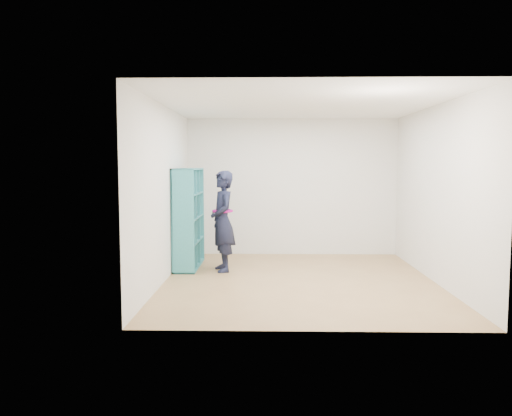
{
  "coord_description": "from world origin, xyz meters",
  "views": [
    {
      "loc": [
        -0.48,
        -7.32,
        1.73
      ],
      "look_at": [
        -0.65,
        0.3,
        1.07
      ],
      "focal_mm": 35.0,
      "sensor_mm": 36.0,
      "label": 1
    }
  ],
  "objects": [
    {
      "name": "wall_left",
      "position": [
        -2.0,
        0.0,
        1.3
      ],
      "size": [
        0.02,
        4.5,
        2.6
      ],
      "primitive_type": "cube",
      "color": "silver",
      "rests_on": "floor"
    },
    {
      "name": "smartphone",
      "position": [
        -1.36,
        0.72,
        0.93
      ],
      "size": [
        0.05,
        0.09,
        0.12
      ],
      "rotation": [
        0.36,
        0.0,
        0.5
      ],
      "color": "silver",
      "rests_on": "person"
    },
    {
      "name": "wall_front",
      "position": [
        0.0,
        -2.25,
        1.3
      ],
      "size": [
        4.0,
        0.02,
        2.6
      ],
      "primitive_type": "cube",
      "color": "silver",
      "rests_on": "floor"
    },
    {
      "name": "person",
      "position": [
        -1.2,
        0.7,
        0.82
      ],
      "size": [
        0.56,
        0.69,
        1.63
      ],
      "rotation": [
        0.0,
        0.0,
        -1.26
      ],
      "color": "black",
      "rests_on": "floor"
    },
    {
      "name": "wall_right",
      "position": [
        2.0,
        0.0,
        1.3
      ],
      "size": [
        0.02,
        4.5,
        2.6
      ],
      "primitive_type": "cube",
      "color": "silver",
      "rests_on": "floor"
    },
    {
      "name": "bookshelf",
      "position": [
        -1.83,
        1.03,
        0.81
      ],
      "size": [
        0.37,
        1.25,
        1.67
      ],
      "color": "teal",
      "rests_on": "floor"
    },
    {
      "name": "floor",
      "position": [
        0.0,
        0.0,
        0.0
      ],
      "size": [
        4.5,
        4.5,
        0.0
      ],
      "primitive_type": "plane",
      "color": "olive",
      "rests_on": "ground"
    },
    {
      "name": "wall_back",
      "position": [
        0.0,
        2.25,
        1.3
      ],
      "size": [
        4.0,
        0.02,
        2.6
      ],
      "primitive_type": "cube",
      "color": "silver",
      "rests_on": "floor"
    },
    {
      "name": "ceiling",
      "position": [
        0.0,
        0.0,
        2.6
      ],
      "size": [
        4.5,
        4.5,
        0.0
      ],
      "primitive_type": "plane",
      "color": "white",
      "rests_on": "wall_back"
    }
  ]
}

